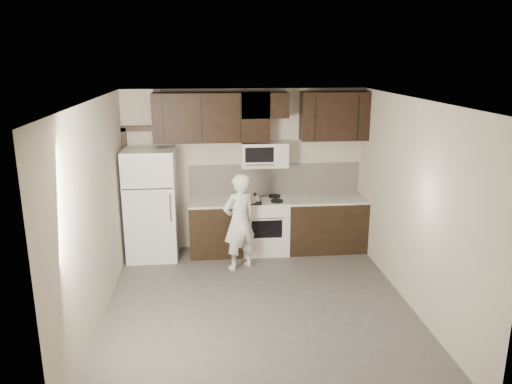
{
  "coord_description": "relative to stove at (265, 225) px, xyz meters",
  "views": [
    {
      "loc": [
        -0.62,
        -5.93,
        3.21
      ],
      "look_at": [
        0.05,
        0.9,
        1.33
      ],
      "focal_mm": 35.0,
      "sensor_mm": 36.0,
      "label": 1
    }
  ],
  "objects": [
    {
      "name": "counter_run",
      "position": [
        0.3,
        0.0,
        -0.0
      ],
      "size": [
        2.95,
        0.64,
        0.91
      ],
      "color": "black",
      "rests_on": "floor"
    },
    {
      "name": "upper_cabinets",
      "position": [
        -0.09,
        0.14,
        1.82
      ],
      "size": [
        3.48,
        0.35,
        0.78
      ],
      "color": "black",
      "rests_on": "back_wall"
    },
    {
      "name": "pizza",
      "position": [
        -0.28,
        -0.14,
        0.48
      ],
      "size": [
        0.3,
        0.3,
        0.02
      ],
      "primitive_type": "cylinder",
      "rotation": [
        0.0,
        0.0,
        -0.05
      ],
      "color": "#D4B88E",
      "rests_on": "baking_tray"
    },
    {
      "name": "baking_tray",
      "position": [
        -0.28,
        -0.14,
        0.46
      ],
      "size": [
        0.44,
        0.34,
        0.02
      ],
      "primitive_type": "cube",
      "rotation": [
        0.0,
        0.0,
        -0.05
      ],
      "color": "black",
      "rests_on": "counter_run"
    },
    {
      "name": "refrigerator",
      "position": [
        -1.85,
        -0.05,
        0.44
      ],
      "size": [
        0.8,
        0.76,
        1.8
      ],
      "color": "silver",
      "rests_on": "floor"
    },
    {
      "name": "stove",
      "position": [
        0.0,
        0.0,
        0.0
      ],
      "size": [
        0.76,
        0.66,
        0.94
      ],
      "color": "silver",
      "rests_on": "floor"
    },
    {
      "name": "person",
      "position": [
        -0.47,
        -0.65,
        0.3
      ],
      "size": [
        0.66,
        0.58,
        1.52
      ],
      "primitive_type": "imported",
      "rotation": [
        0.0,
        0.0,
        3.64
      ],
      "color": "silver",
      "rests_on": "floor"
    },
    {
      "name": "back_wall",
      "position": [
        -0.3,
        0.31,
        0.89
      ],
      "size": [
        4.0,
        0.0,
        4.0
      ],
      "primitive_type": "plane",
      "rotation": [
        1.57,
        0.0,
        0.0
      ],
      "color": "#BAB19E",
      "rests_on": "ground"
    },
    {
      "name": "door_trim",
      "position": [
        -2.22,
        0.27,
        0.79
      ],
      "size": [
        0.5,
        0.08,
        2.12
      ],
      "color": "black",
      "rests_on": "floor"
    },
    {
      "name": "floor",
      "position": [
        -0.3,
        -1.94,
        -0.46
      ],
      "size": [
        4.5,
        4.5,
        0.0
      ],
      "primitive_type": "plane",
      "color": "#4C4947",
      "rests_on": "ground"
    },
    {
      "name": "saucepan",
      "position": [
        -0.18,
        -0.15,
        0.52
      ],
      "size": [
        0.29,
        0.18,
        0.17
      ],
      "color": "silver",
      "rests_on": "stove"
    },
    {
      "name": "backsplash",
      "position": [
        0.2,
        0.3,
        0.72
      ],
      "size": [
        2.9,
        0.02,
        0.54
      ],
      "primitive_type": "cube",
      "color": "beige",
      "rests_on": "counter_run"
    },
    {
      "name": "microwave",
      "position": [
        -0.0,
        0.12,
        1.19
      ],
      "size": [
        0.76,
        0.42,
        0.4
      ],
      "color": "silver",
      "rests_on": "upper_cabinets"
    },
    {
      "name": "ceiling",
      "position": [
        -0.3,
        -1.94,
        2.24
      ],
      "size": [
        4.5,
        4.5,
        0.0
      ],
      "primitive_type": "plane",
      "rotation": [
        3.14,
        0.0,
        0.0
      ],
      "color": "white",
      "rests_on": "back_wall"
    }
  ]
}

